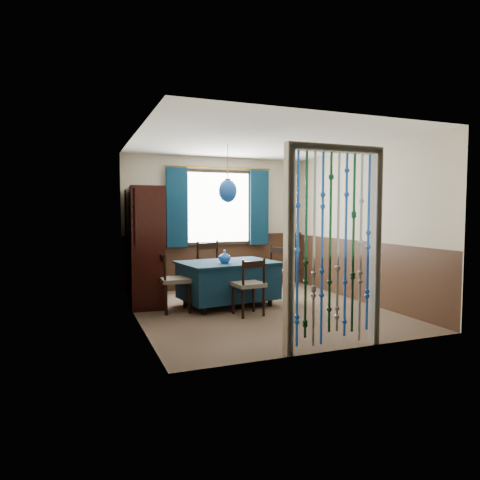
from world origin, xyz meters
name	(u,v)px	position (x,y,z in m)	size (l,w,h in m)	color
floor	(260,310)	(0.00, 0.00, 0.00)	(4.00, 4.00, 0.00)	brown
ceiling	(260,142)	(0.00, 0.00, 2.50)	(4.00, 4.00, 0.00)	silver
wall_back	(218,223)	(0.00, 2.00, 1.25)	(3.60, 3.60, 0.00)	#B9AF97
wall_front	(338,234)	(0.00, -2.00, 1.25)	(3.60, 3.60, 0.00)	#B9AF97
wall_left	(136,229)	(-1.80, 0.00, 1.25)	(4.00, 4.00, 0.00)	#B9AF97
wall_right	(361,225)	(1.80, 0.00, 1.25)	(4.00, 4.00, 0.00)	#B9AF97
wainscot_back	(218,262)	(0.00, 1.99, 0.50)	(3.60, 3.60, 0.00)	#382215
wainscot_front	(336,304)	(0.00, -1.99, 0.50)	(3.60, 3.60, 0.00)	#382215
wainscot_left	(138,284)	(-1.79, 0.00, 0.50)	(4.00, 4.00, 0.00)	#382215
wainscot_right	(359,271)	(1.79, 0.00, 0.50)	(4.00, 4.00, 0.00)	#382215
window	(219,208)	(0.00, 1.95, 1.55)	(1.32, 0.12, 1.42)	black
doorway	(334,252)	(0.00, -1.94, 1.05)	(1.16, 0.12, 2.18)	silver
dining_table	(228,280)	(-0.35, 0.45, 0.41)	(1.57, 1.19, 0.70)	#0B253A
chair_near	(249,285)	(-0.28, -0.26, 0.44)	(0.44, 0.42, 0.82)	black
chair_far	(213,268)	(-0.38, 1.11, 0.51)	(0.59, 0.57, 0.97)	black
chair_left	(173,280)	(-1.23, 0.35, 0.47)	(0.43, 0.45, 0.88)	black
chair_right	(271,272)	(0.46, 0.57, 0.48)	(0.53, 0.55, 0.90)	black
sideboard	(144,263)	(-1.53, 1.20, 0.64)	(0.58, 1.45, 1.86)	black
pendant_lamp	(228,191)	(-0.35, 0.45, 1.79)	(0.28, 0.28, 0.88)	olive
vase_table	(225,257)	(-0.45, 0.32, 0.78)	(0.17, 0.17, 0.18)	#16489E
bowl_shelf	(150,223)	(-1.47, 0.87, 1.30)	(0.21, 0.21, 0.05)	beige
vase_sideboard	(144,238)	(-1.47, 1.56, 1.02)	(0.18, 0.18, 0.19)	beige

